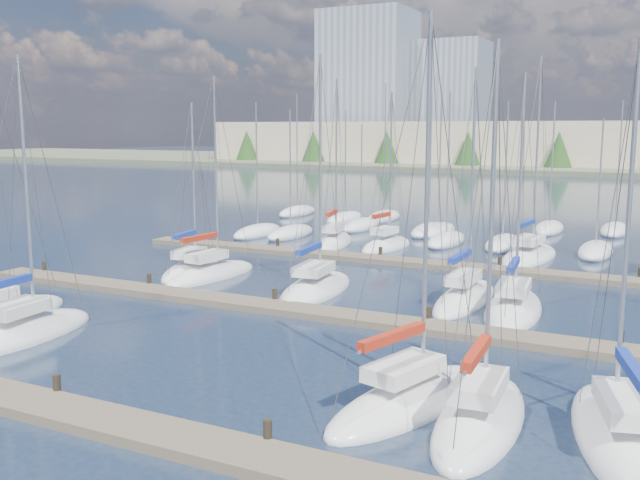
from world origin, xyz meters
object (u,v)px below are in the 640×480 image
at_px(sailboat_o, 386,246).
at_px(sailboat_c, 24,333).
at_px(sailboat_e, 480,419).
at_px(sailboat_j, 316,289).
at_px(sailboat_l, 513,309).
at_px(sailboat_d, 410,401).
at_px(sailboat_n, 334,242).
at_px(sailboat_i, 211,274).
at_px(sailboat_p, 529,256).
at_px(sailboat_k, 465,298).
at_px(sailboat_f, 619,438).
at_px(sailboat_h, 192,271).

bearing_deg(sailboat_o, sailboat_c, -94.96).
bearing_deg(sailboat_o, sailboat_e, -57.22).
bearing_deg(sailboat_j, sailboat_e, -53.11).
bearing_deg(sailboat_e, sailboat_c, 176.24).
bearing_deg(sailboat_l, sailboat_e, -87.98).
height_order(sailboat_d, sailboat_j, sailboat_j).
xyz_separation_m(sailboat_o, sailboat_n, (-4.09, -0.32, 0.00)).
bearing_deg(sailboat_i, sailboat_d, -32.32).
bearing_deg(sailboat_p, sailboat_j, -113.75).
relative_size(sailboat_n, sailboat_j, 0.98).
bearing_deg(sailboat_k, sailboat_n, 136.77).
xyz_separation_m(sailboat_e, sailboat_l, (-1.87, 13.62, -0.01)).
bearing_deg(sailboat_f, sailboat_e, 171.93).
bearing_deg(sailboat_l, sailboat_o, 124.54).
bearing_deg(sailboat_c, sailboat_f, -3.76).
bearing_deg(sailboat_p, sailboat_c, -113.76).
bearing_deg(sailboat_i, sailboat_o, 74.71).
height_order(sailboat_d, sailboat_k, sailboat_d).
relative_size(sailboat_k, sailboat_f, 1.05).
bearing_deg(sailboat_c, sailboat_l, 32.77).
bearing_deg(sailboat_f, sailboat_h, 136.10).
bearing_deg(sailboat_f, sailboat_p, 90.08).
relative_size(sailboat_d, sailboat_i, 1.04).
bearing_deg(sailboat_n, sailboat_o, -7.99).
xyz_separation_m(sailboat_d, sailboat_c, (-17.17, -0.22, -0.01)).
height_order(sailboat_h, sailboat_n, sailboat_n).
bearing_deg(sailboat_f, sailboat_k, 105.09).
xyz_separation_m(sailboat_o, sailboat_l, (12.25, -14.43, -0.02)).
xyz_separation_m(sailboat_i, sailboat_h, (-1.68, 0.36, -0.01)).
bearing_deg(sailboat_i, sailboat_n, 90.01).
relative_size(sailboat_l, sailboat_k, 0.97).
bearing_deg(sailboat_j, sailboat_d, -58.17).
xyz_separation_m(sailboat_d, sailboat_p, (-1.56, 28.00, -0.00)).
bearing_deg(sailboat_p, sailboat_i, -131.50).
xyz_separation_m(sailboat_e, sailboat_i, (-19.53, 13.72, 0.01)).
distance_m(sailboat_n, sailboat_l, 21.58).
xyz_separation_m(sailboat_c, sailboat_j, (7.22, 13.03, 0.00)).
xyz_separation_m(sailboat_d, sailboat_i, (-17.17, 13.29, 0.01)).
height_order(sailboat_j, sailboat_k, sailboat_j).
distance_m(sailboat_e, sailboat_c, 19.54).
bearing_deg(sailboat_c, sailboat_i, 85.55).
bearing_deg(sailboat_h, sailboat_f, -38.25).
distance_m(sailboat_d, sailboat_f, 6.17).
relative_size(sailboat_o, sailboat_c, 0.97).
bearing_deg(sailboat_c, sailboat_n, 82.80).
xyz_separation_m(sailboat_c, sailboat_i, (0.01, 13.51, 0.02)).
bearing_deg(sailboat_l, sailboat_h, 172.86).
bearing_deg(sailboat_j, sailboat_k, 4.37).
relative_size(sailboat_e, sailboat_i, 0.96).
bearing_deg(sailboat_h, sailboat_p, 29.98).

